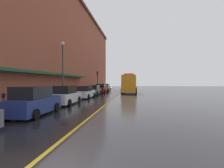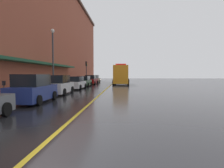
% 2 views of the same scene
% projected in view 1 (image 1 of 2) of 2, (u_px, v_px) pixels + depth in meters
% --- Properties ---
extents(ground_plane, '(112.00, 112.00, 0.00)m').
position_uv_depth(ground_plane, '(118.00, 95.00, 28.48)').
color(ground_plane, black).
extents(sidewalk_left, '(2.40, 70.00, 0.15)m').
position_uv_depth(sidewalk_left, '(83.00, 94.00, 29.29)').
color(sidewalk_left, '#ADA8A0').
rests_on(sidewalk_left, ground).
extents(lane_center_stripe, '(0.16, 70.00, 0.01)m').
position_uv_depth(lane_center_stripe, '(118.00, 95.00, 28.48)').
color(lane_center_stripe, gold).
rests_on(lane_center_stripe, ground).
extents(brick_building_left, '(11.30, 64.00, 17.79)m').
position_uv_depth(brick_building_left, '(46.00, 43.00, 28.99)').
color(brick_building_left, brown).
rests_on(brick_building_left, ground).
extents(parked_car_1, '(2.13, 4.46, 1.90)m').
position_uv_depth(parked_car_1, '(34.00, 102.00, 11.05)').
color(parked_car_1, navy).
rests_on(parked_car_1, ground).
extents(parked_car_2, '(2.01, 4.53, 1.81)m').
position_uv_depth(parked_car_2, '(66.00, 96.00, 16.45)').
color(parked_car_2, silver).
rests_on(parked_car_2, ground).
extents(parked_car_3, '(2.05, 4.59, 1.62)m').
position_uv_depth(parked_car_3, '(85.00, 92.00, 22.60)').
color(parked_car_3, silver).
rests_on(parked_car_3, ground).
extents(parked_car_4, '(2.01, 4.59, 1.62)m').
position_uv_depth(parked_car_4, '(94.00, 90.00, 27.99)').
color(parked_car_4, '#2D5133').
rests_on(parked_car_4, ground).
extents(parked_car_5, '(2.27, 4.77, 1.72)m').
position_uv_depth(parked_car_5, '(101.00, 88.00, 34.08)').
color(parked_car_5, maroon).
rests_on(parked_car_5, ground).
extents(parked_car_6, '(1.98, 4.57, 1.71)m').
position_uv_depth(parked_car_6, '(106.00, 87.00, 39.69)').
color(parked_car_6, '#A5844C').
rests_on(parked_car_6, ground).
extents(utility_truck, '(2.95, 7.90, 3.63)m').
position_uv_depth(utility_truck, '(130.00, 84.00, 32.52)').
color(utility_truck, orange).
rests_on(utility_truck, ground).
extents(parking_meter_0, '(0.14, 0.18, 1.33)m').
position_uv_depth(parking_meter_0, '(3.00, 100.00, 10.41)').
color(parking_meter_0, '#4C4C51').
rests_on(parking_meter_0, sidewalk_left).
extents(parking_meter_3, '(0.14, 0.18, 1.33)m').
position_uv_depth(parking_meter_3, '(65.00, 91.00, 19.65)').
color(parking_meter_3, '#4C4C51').
rests_on(parking_meter_3, sidewalk_left).
extents(street_lamp_left, '(0.44, 0.44, 6.94)m').
position_uv_depth(street_lamp_left, '(63.00, 64.00, 20.51)').
color(street_lamp_left, '#33383D').
rests_on(street_lamp_left, sidewalk_left).
extents(traffic_light_near, '(0.38, 0.36, 4.30)m').
position_uv_depth(traffic_light_near, '(98.00, 77.00, 36.93)').
color(traffic_light_near, '#232326').
rests_on(traffic_light_near, sidewalk_left).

